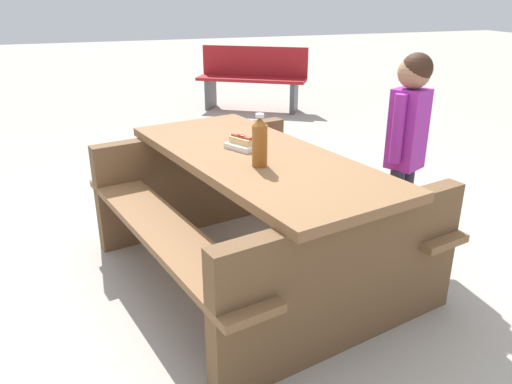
{
  "coord_description": "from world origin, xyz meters",
  "views": [
    {
      "loc": [
        -2.52,
        0.85,
        1.6
      ],
      "look_at": [
        0.0,
        0.0,
        0.52
      ],
      "focal_mm": 35.62,
      "sensor_mm": 36.0,
      "label": 1
    }
  ],
  "objects": [
    {
      "name": "soda_bottle",
      "position": [
        -0.2,
        0.05,
        0.88
      ],
      "size": [
        0.08,
        0.08,
        0.27
      ],
      "color": "brown",
      "rests_on": "picnic_table"
    },
    {
      "name": "hotdog_tray",
      "position": [
        0.12,
        0.05,
        0.78
      ],
      "size": [
        0.21,
        0.18,
        0.08
      ],
      "color": "white",
      "rests_on": "picnic_table"
    },
    {
      "name": "picnic_table",
      "position": [
        0.0,
        0.0,
        0.44
      ],
      "size": [
        2.08,
        1.78,
        0.75
      ],
      "color": "brown",
      "rests_on": "ground"
    },
    {
      "name": "ground_plane",
      "position": [
        0.0,
        0.0,
        0.0
      ],
      "size": [
        30.0,
        30.0,
        0.0
      ],
      "primitive_type": "plane",
      "color": "#ADA599",
      "rests_on": "ground"
    },
    {
      "name": "park_bench_near",
      "position": [
        4.26,
        -1.38,
        0.45
      ],
      "size": [
        1.13,
        1.49,
        0.85
      ],
      "color": "maroon",
      "rests_on": "ground"
    },
    {
      "name": "child_in_coat",
      "position": [
        -0.01,
        -0.96,
        0.81
      ],
      "size": [
        0.24,
        0.29,
        1.26
      ],
      "color": "#262633",
      "rests_on": "ground"
    }
  ]
}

